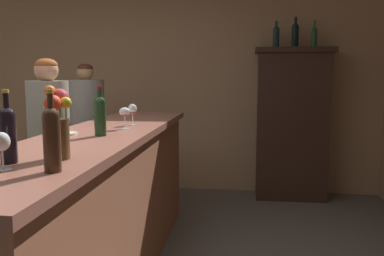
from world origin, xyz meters
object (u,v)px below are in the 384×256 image
Objects in this scene: wine_bottle_merlot at (8,132)px; wine_bottle_rose at (52,136)px; display_bottle_left at (276,36)px; display_bottle_midleft at (295,34)px; wine_bottle_pinot at (100,114)px; display_bottle_center at (314,36)px; flower_arrangement at (57,124)px; bar_counter at (100,211)px; wine_glass_front at (132,110)px; cheese_plate at (64,134)px; patron_redhead at (87,131)px; wine_glass_mid at (2,143)px; patron_in_grey at (50,144)px; display_cabinet at (292,121)px; wine_glass_rear at (125,113)px.

wine_bottle_rose is at bearing -25.77° from wine_bottle_merlot.
display_bottle_left is 0.21m from display_bottle_midleft.
display_bottle_center is (1.66, 2.39, 0.67)m from wine_bottle_pinot.
display_bottle_center is at bearing 62.66° from flower_arrangement.
bar_counter is 10.61× the size of display_bottle_center.
display_bottle_center reaches higher than flower_arrangement.
cheese_plate is (-0.31, -0.54, -0.11)m from wine_glass_front.
wine_bottle_rose reaches higher than bar_counter.
patron_redhead is at bearing 104.70° from wine_bottle_merlot.
wine_bottle_pinot is 0.98× the size of wine_bottle_merlot.
flower_arrangement is at bearing 35.02° from wine_bottle_merlot.
display_bottle_midleft is at bearing 68.55° from patron_redhead.
display_bottle_center is (1.72, 3.35, 0.70)m from wine_glass_mid.
wine_bottle_merlot is 2.05× the size of wine_glass_mid.
bar_counter is at bearing 118.16° from wine_bottle_pinot.
wine_bottle_rose is 3.73m from display_bottle_center.
wine_bottle_pinot is at bearing 2.88° from patron_in_grey.
display_bottle_midleft reaches higher than display_bottle_center.
display_bottle_center reaches higher than patron_in_grey.
display_bottle_midleft is at bearing 0.00° from display_bottle_left.
display_bottle_left is (1.18, 1.83, 0.70)m from wine_glass_front.
wine_bottle_pinot is at bearing -121.21° from display_bottle_midleft.
wine_bottle_merlot is 0.96× the size of flower_arrangement.
bar_counter is 2.75m from display_cabinet.
cheese_plate is at bearing 99.41° from wine_bottle_merlot.
wine_glass_rear is at bearing 45.65° from cheese_plate.
display_bottle_center reaches higher than wine_glass_rear.
wine_bottle_rose is 0.21m from wine_glass_mid.
wine_bottle_merlot is 0.21× the size of patron_redhead.
bar_counter is 1.83m from patron_redhead.
display_bottle_midleft reaches higher than wine_glass_front.
display_bottle_midleft is at bearing 68.78° from wine_bottle_rose.
wine_glass_mid is at bearing -179.00° from wine_bottle_rose.
wine_bottle_merlot is 2.71m from patron_redhead.
wine_bottle_pinot reaches higher than cheese_plate.
wine_bottle_rose reaches higher than wine_glass_front.
wine_glass_rear is 0.10× the size of patron_redhead.
wine_glass_mid is 1.02× the size of wine_glass_rear.
display_bottle_midleft is at bearing 180.00° from display_bottle_center.
patron_redhead reaches higher than wine_bottle_rose.
wine_bottle_rose is 2.90m from patron_redhead.
display_bottle_center is at bearing 67.28° from patron_redhead.
flower_arrangement is at bearing -12.79° from patron_in_grey.
wine_glass_rear is at bearing -124.18° from display_bottle_midleft.
display_bottle_left is (1.18, 3.09, 0.66)m from flower_arrangement.
cheese_plate is 3.03m from display_bottle_midleft.
wine_bottle_rose is 0.97× the size of flower_arrangement.
display_bottle_center is at bearing 55.25° from wine_bottle_pinot.
display_cabinet is at bearing 64.14° from wine_bottle_merlot.
wine_bottle_rose reaches higher than wine_glass_rear.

